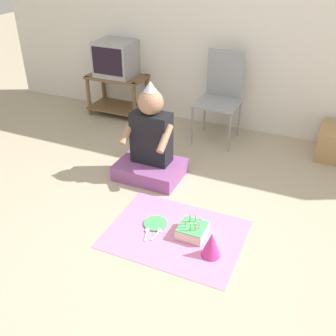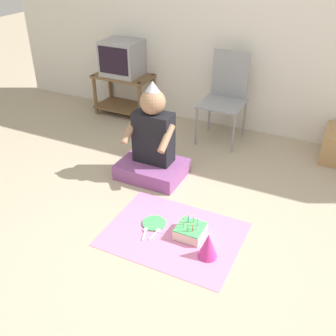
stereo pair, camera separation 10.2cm
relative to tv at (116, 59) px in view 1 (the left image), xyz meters
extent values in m
plane|color=tan|center=(1.59, -2.06, -0.69)|extent=(16.00, 16.00, 0.00)
cube|color=silver|center=(1.59, 0.23, 0.58)|extent=(6.40, 0.06, 2.55)
cube|color=brown|center=(0.00, 0.00, -0.22)|extent=(0.69, 0.40, 0.03)
cube|color=brown|center=(0.00, 0.00, -0.60)|extent=(0.69, 0.40, 0.02)
cylinder|color=brown|center=(-0.32, -0.17, -0.45)|extent=(0.04, 0.04, 0.49)
cylinder|color=brown|center=(0.32, -0.17, -0.45)|extent=(0.04, 0.04, 0.49)
cylinder|color=brown|center=(-0.32, 0.17, -0.45)|extent=(0.04, 0.04, 0.49)
cylinder|color=brown|center=(0.32, 0.17, -0.45)|extent=(0.04, 0.04, 0.49)
cube|color=#99999E|center=(0.00, 0.00, 0.00)|extent=(0.44, 0.38, 0.40)
cube|color=black|center=(0.00, -0.19, 0.01)|extent=(0.38, 0.01, 0.30)
cube|color=gray|center=(1.33, -0.21, -0.26)|extent=(0.45, 0.44, 0.02)
cube|color=gray|center=(1.32, 0.00, -0.01)|extent=(0.39, 0.02, 0.50)
cylinder|color=gray|center=(1.13, -0.41, -0.48)|extent=(0.02, 0.02, 0.43)
cylinder|color=gray|center=(1.53, -0.40, -0.48)|extent=(0.02, 0.02, 0.43)
cylinder|color=gray|center=(1.12, -0.01, -0.48)|extent=(0.02, 0.02, 0.43)
cylinder|color=gray|center=(1.53, -0.01, -0.48)|extent=(0.02, 0.02, 0.43)
cube|color=#8C4C8C|center=(1.00, -1.16, -0.62)|extent=(0.59, 0.45, 0.14)
cube|color=black|center=(1.00, -1.12, -0.31)|extent=(0.35, 0.19, 0.48)
sphere|color=#9E7556|center=(1.00, -1.12, 0.02)|extent=(0.22, 0.22, 0.22)
cone|color=silver|center=(1.00, -1.12, 0.17)|extent=(0.12, 0.12, 0.09)
cylinder|color=#9E7556|center=(0.82, -1.22, -0.24)|extent=(0.06, 0.25, 0.20)
cylinder|color=#9E7556|center=(1.18, -1.22, -0.24)|extent=(0.06, 0.25, 0.20)
cube|color=pink|center=(1.54, -1.83, -0.69)|extent=(1.00, 0.77, 0.01)
cube|color=#F4E0C6|center=(1.66, -1.79, -0.65)|extent=(0.20, 0.20, 0.08)
cube|color=#4CB266|center=(1.66, -1.79, -0.61)|extent=(0.20, 0.20, 0.01)
cylinder|color=#E58CCC|center=(1.71, -1.80, -0.57)|extent=(0.01, 0.01, 0.07)
sphere|color=#FFCC4C|center=(1.71, -1.80, -0.53)|extent=(0.01, 0.01, 0.01)
cylinder|color=#4C7FE5|center=(1.70, -1.76, -0.57)|extent=(0.01, 0.01, 0.07)
sphere|color=#FFCC4C|center=(1.70, -1.76, -0.53)|extent=(0.01, 0.01, 0.01)
cylinder|color=#66C666|center=(1.66, -1.74, -0.57)|extent=(0.01, 0.01, 0.07)
sphere|color=#FFCC4C|center=(1.66, -1.74, -0.53)|extent=(0.01, 0.01, 0.01)
cylinder|color=#4C7FE5|center=(1.62, -1.75, -0.57)|extent=(0.01, 0.01, 0.07)
sphere|color=#FFCC4C|center=(1.62, -1.75, -0.53)|extent=(0.01, 0.01, 0.01)
cylinder|color=#EA4C4C|center=(1.60, -1.80, -0.57)|extent=(0.01, 0.01, 0.07)
sphere|color=#FFCC4C|center=(1.60, -1.80, -0.53)|extent=(0.01, 0.01, 0.01)
cylinder|color=#E58CCC|center=(1.62, -1.83, -0.57)|extent=(0.01, 0.01, 0.07)
sphere|color=#FFCC4C|center=(1.62, -1.83, -0.53)|extent=(0.01, 0.01, 0.01)
cylinder|color=#66C666|center=(1.66, -1.85, -0.57)|extent=(0.01, 0.01, 0.07)
sphere|color=#FFCC4C|center=(1.66, -1.85, -0.53)|extent=(0.01, 0.01, 0.01)
cylinder|color=#EA4C4C|center=(1.69, -1.83, -0.57)|extent=(0.01, 0.01, 0.07)
sphere|color=#FFCC4C|center=(1.69, -1.83, -0.53)|extent=(0.01, 0.01, 0.01)
cone|color=#CC338C|center=(1.85, -1.94, -0.59)|extent=(0.14, 0.14, 0.19)
cylinder|color=#4CB266|center=(1.35, -1.79, -0.68)|extent=(0.19, 0.19, 0.01)
ellipsoid|color=white|center=(1.42, -1.85, -0.68)|extent=(0.04, 0.05, 0.01)
cube|color=white|center=(1.41, -1.92, -0.68)|extent=(0.02, 0.10, 0.01)
ellipsoid|color=white|center=(1.33, -1.88, -0.68)|extent=(0.04, 0.05, 0.01)
cube|color=white|center=(1.35, -1.95, -0.68)|extent=(0.04, 0.10, 0.01)
camera|label=1|loc=(2.41, -3.94, 1.27)|focal=42.00mm
camera|label=2|loc=(2.50, -3.90, 1.27)|focal=42.00mm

